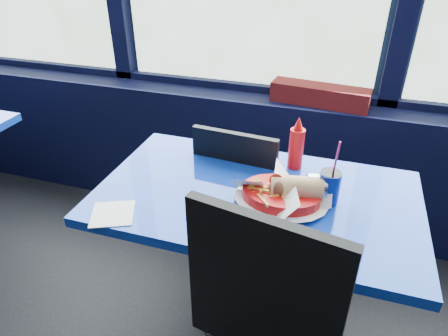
# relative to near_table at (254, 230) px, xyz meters

# --- Properties ---
(window_sill) EXTENTS (5.00, 0.26, 0.80)m
(window_sill) POSITION_rel_near_table_xyz_m (-0.30, 0.87, -0.17)
(window_sill) COLOR black
(window_sill) RESTS_ON ground
(near_table) EXTENTS (1.20, 0.70, 0.75)m
(near_table) POSITION_rel_near_table_xyz_m (0.00, 0.00, 0.00)
(near_table) COLOR black
(near_table) RESTS_ON ground
(chair_near_back) EXTENTS (0.43, 0.43, 0.88)m
(chair_near_back) POSITION_rel_near_table_xyz_m (-0.16, 0.32, -0.06)
(chair_near_back) COLOR black
(chair_near_back) RESTS_ON ground
(planter_box) EXTENTS (0.53, 0.19, 0.10)m
(planter_box) POSITION_rel_near_table_xyz_m (0.13, 0.85, 0.28)
(planter_box) COLOR maroon
(planter_box) RESTS_ON window_sill
(food_basket) EXTENTS (0.35, 0.35, 0.11)m
(food_basket) POSITION_rel_near_table_xyz_m (0.11, -0.03, 0.22)
(food_basket) COLOR red
(food_basket) RESTS_ON near_table
(ketchup_bottle) EXTENTS (0.06, 0.06, 0.23)m
(ketchup_bottle) POSITION_rel_near_table_xyz_m (0.11, 0.24, 0.28)
(ketchup_bottle) COLOR red
(ketchup_bottle) RESTS_ON near_table
(soda_cup) EXTENTS (0.08, 0.08, 0.27)m
(soda_cup) POSITION_rel_near_table_xyz_m (0.26, 0.03, 0.25)
(soda_cup) COLOR navy
(soda_cup) RESTS_ON near_table
(napkin) EXTENTS (0.19, 0.19, 0.00)m
(napkin) POSITION_rel_near_table_xyz_m (-0.45, -0.28, 0.18)
(napkin) COLOR white
(napkin) RESTS_ON near_table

